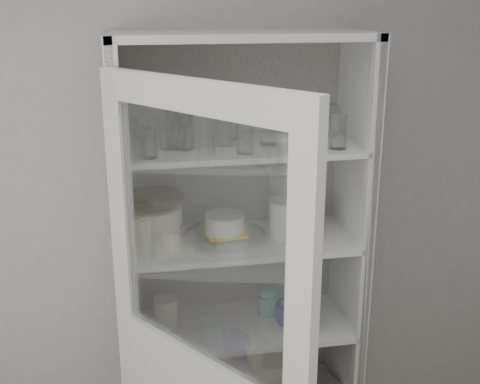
{
  "coord_description": "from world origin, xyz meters",
  "views": [
    {
      "loc": [
        -0.23,
        -1.03,
        2.21
      ],
      "look_at": [
        0.2,
        1.27,
        1.46
      ],
      "focal_mm": 45.0,
      "sensor_mm": 36.0,
      "label": 1
    }
  ],
  "objects_px": {
    "plate_stack_front": "(155,237)",
    "white_canister": "(166,311)",
    "mug_blue": "(290,315)",
    "goblet_3": "(332,118)",
    "white_ramekin": "(225,223)",
    "teal_jar": "(268,303)",
    "goblet_0": "(184,124)",
    "pantry_cabinet": "(237,299)",
    "mug_teal": "(278,305)",
    "mug_white": "(308,323)",
    "cream_bowl": "(154,215)",
    "goblet_1": "(236,118)",
    "goblet_2": "(238,119)",
    "terracotta_bowl": "(153,201)",
    "measuring_cups": "(159,335)",
    "grey_bowl_stack": "(287,218)",
    "glass_platter": "(225,236)",
    "plate_stack_back": "(140,226)",
    "yellow_trivet": "(225,232)"
  },
  "relations": [
    {
      "from": "white_ramekin",
      "to": "teal_jar",
      "type": "xyz_separation_m",
      "value": [
        0.2,
        0.04,
        -0.41
      ]
    },
    {
      "from": "plate_stack_front",
      "to": "mug_white",
      "type": "xyz_separation_m",
      "value": [
        0.62,
        -0.07,
        -0.41
      ]
    },
    {
      "from": "pantry_cabinet",
      "to": "plate_stack_front",
      "type": "distance_m",
      "value": 0.53
    },
    {
      "from": "mug_blue",
      "to": "teal_jar",
      "type": "height_order",
      "value": "same"
    },
    {
      "from": "teal_jar",
      "to": "plate_stack_back",
      "type": "bearing_deg",
      "value": 170.99
    },
    {
      "from": "plate_stack_front",
      "to": "glass_platter",
      "type": "relative_size",
      "value": 0.59
    },
    {
      "from": "glass_platter",
      "to": "white_ramekin",
      "type": "distance_m",
      "value": 0.06
    },
    {
      "from": "pantry_cabinet",
      "to": "goblet_1",
      "type": "xyz_separation_m",
      "value": [
        0.0,
        0.04,
        0.81
      ]
    },
    {
      "from": "terracotta_bowl",
      "to": "mug_teal",
      "type": "bearing_deg",
      "value": 10.51
    },
    {
      "from": "white_ramekin",
      "to": "measuring_cups",
      "type": "relative_size",
      "value": 1.61
    },
    {
      "from": "pantry_cabinet",
      "to": "terracotta_bowl",
      "type": "distance_m",
      "value": 0.65
    },
    {
      "from": "plate_stack_front",
      "to": "mug_teal",
      "type": "relative_size",
      "value": 1.91
    },
    {
      "from": "plate_stack_front",
      "to": "cream_bowl",
      "type": "xyz_separation_m",
      "value": [
        0.0,
        0.0,
        0.09
      ]
    },
    {
      "from": "teal_jar",
      "to": "white_canister",
      "type": "xyz_separation_m",
      "value": [
        -0.46,
        -0.01,
        0.01
      ]
    },
    {
      "from": "pantry_cabinet",
      "to": "measuring_cups",
      "type": "bearing_deg",
      "value": -158.74
    },
    {
      "from": "mug_blue",
      "to": "goblet_2",
      "type": "bearing_deg",
      "value": 136.09
    },
    {
      "from": "glass_platter",
      "to": "mug_blue",
      "type": "relative_size",
      "value": 2.59
    },
    {
      "from": "mug_teal",
      "to": "mug_white",
      "type": "distance_m",
      "value": 0.19
    },
    {
      "from": "goblet_0",
      "to": "glass_platter",
      "type": "distance_m",
      "value": 0.49
    },
    {
      "from": "mug_blue",
      "to": "mug_teal",
      "type": "xyz_separation_m",
      "value": [
        -0.03,
        0.1,
        -0.0
      ]
    },
    {
      "from": "plate_stack_back",
      "to": "teal_jar",
      "type": "xyz_separation_m",
      "value": [
        0.55,
        -0.09,
        -0.37
      ]
    },
    {
      "from": "plate_stack_front",
      "to": "white_canister",
      "type": "distance_m",
      "value": 0.41
    },
    {
      "from": "goblet_0",
      "to": "teal_jar",
      "type": "distance_m",
      "value": 0.9
    },
    {
      "from": "cream_bowl",
      "to": "white_canister",
      "type": "relative_size",
      "value": 1.79
    },
    {
      "from": "grey_bowl_stack",
      "to": "mug_teal",
      "type": "relative_size",
      "value": 1.5
    },
    {
      "from": "mug_blue",
      "to": "white_canister",
      "type": "distance_m",
      "value": 0.54
    },
    {
      "from": "white_ramekin",
      "to": "mug_blue",
      "type": "bearing_deg",
      "value": -16.32
    },
    {
      "from": "mug_teal",
      "to": "measuring_cups",
      "type": "distance_m",
      "value": 0.55
    },
    {
      "from": "grey_bowl_stack",
      "to": "teal_jar",
      "type": "xyz_separation_m",
      "value": [
        -0.06,
        0.07,
        -0.43
      ]
    },
    {
      "from": "pantry_cabinet",
      "to": "mug_teal",
      "type": "bearing_deg",
      "value": -8.44
    },
    {
      "from": "goblet_2",
      "to": "white_ramekin",
      "type": "relative_size",
      "value": 1.02
    },
    {
      "from": "mug_blue",
      "to": "goblet_3",
      "type": "bearing_deg",
      "value": 34.69
    },
    {
      "from": "pantry_cabinet",
      "to": "mug_blue",
      "type": "distance_m",
      "value": 0.25
    },
    {
      "from": "pantry_cabinet",
      "to": "goblet_0",
      "type": "xyz_separation_m",
      "value": [
        -0.21,
        0.02,
        0.8
      ]
    },
    {
      "from": "goblet_3",
      "to": "grey_bowl_stack",
      "type": "bearing_deg",
      "value": -154.91
    },
    {
      "from": "goblet_1",
      "to": "mug_blue",
      "type": "relative_size",
      "value": 1.34
    },
    {
      "from": "terracotta_bowl",
      "to": "mug_blue",
      "type": "xyz_separation_m",
      "value": [
        0.56,
        -0.01,
        -0.55
      ]
    },
    {
      "from": "cream_bowl",
      "to": "yellow_trivet",
      "type": "xyz_separation_m",
      "value": [
        0.29,
        0.07,
        -0.12
      ]
    },
    {
      "from": "grey_bowl_stack",
      "to": "mug_white",
      "type": "distance_m",
      "value": 0.46
    },
    {
      "from": "goblet_1",
      "to": "teal_jar",
      "type": "xyz_separation_m",
      "value": [
        0.14,
        -0.05,
        -0.84
      ]
    },
    {
      "from": "goblet_0",
      "to": "cream_bowl",
      "type": "relative_size",
      "value": 0.7
    },
    {
      "from": "plate_stack_back",
      "to": "glass_platter",
      "type": "relative_size",
      "value": 0.62
    },
    {
      "from": "plate_stack_front",
      "to": "teal_jar",
      "type": "bearing_deg",
      "value": 13.15
    },
    {
      "from": "goblet_0",
      "to": "white_ramekin",
      "type": "bearing_deg",
      "value": -24.47
    },
    {
      "from": "white_ramekin",
      "to": "mug_teal",
      "type": "distance_m",
      "value": 0.48
    },
    {
      "from": "pantry_cabinet",
      "to": "measuring_cups",
      "type": "distance_m",
      "value": 0.39
    },
    {
      "from": "goblet_3",
      "to": "cream_bowl",
      "type": "distance_m",
      "value": 0.85
    },
    {
      "from": "pantry_cabinet",
      "to": "white_canister",
      "type": "height_order",
      "value": "pantry_cabinet"
    },
    {
      "from": "pantry_cabinet",
      "to": "plate_stack_front",
      "type": "xyz_separation_m",
      "value": [
        -0.36,
        -0.13,
        0.38
      ]
    },
    {
      "from": "goblet_0",
      "to": "mug_teal",
      "type": "bearing_deg",
      "value": -6.33
    }
  ]
}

